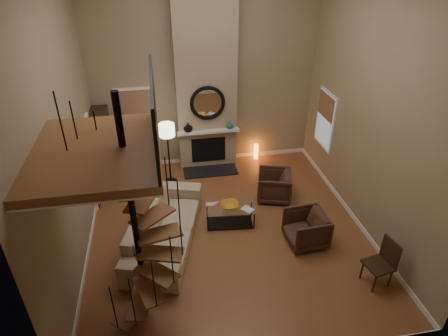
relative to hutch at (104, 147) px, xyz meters
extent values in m
cube|color=#A56135|center=(2.80, -2.77, -0.95)|extent=(6.00, 6.50, 0.01)
cube|color=#9B8764|center=(2.80, 0.48, 1.80)|extent=(6.00, 0.02, 5.50)
cube|color=#9B8764|center=(2.80, -6.02, 1.80)|extent=(6.00, 0.02, 5.50)
cube|color=#9B8764|center=(-0.20, -2.77, 1.80)|extent=(0.02, 6.50, 5.50)
cube|color=#9B8764|center=(5.80, -2.77, 1.80)|extent=(0.02, 6.50, 5.50)
cube|color=white|center=(2.80, 0.47, -0.89)|extent=(6.00, 0.02, 0.12)
cube|color=white|center=(-0.19, -2.77, -0.89)|extent=(0.02, 6.50, 0.12)
cube|color=white|center=(5.79, -2.77, -0.89)|extent=(0.02, 6.50, 0.12)
cube|color=tan|center=(2.80, 0.29, 1.80)|extent=(1.60, 0.38, 5.50)
cube|color=black|center=(2.80, -0.20, -0.93)|extent=(1.50, 0.60, 0.04)
cube|color=black|center=(2.80, 0.09, -0.40)|extent=(0.95, 0.02, 0.72)
cube|color=white|center=(2.80, 0.01, 0.20)|extent=(1.70, 0.18, 0.06)
torus|color=black|center=(2.80, 0.07, 1.00)|extent=(0.94, 0.10, 0.94)
cylinder|color=white|center=(2.80, 0.08, 1.00)|extent=(0.80, 0.01, 0.80)
imported|color=black|center=(2.25, 0.05, 0.35)|extent=(0.24, 0.24, 0.25)
imported|color=#1B615B|center=(3.40, 0.05, 0.33)|extent=(0.20, 0.20, 0.21)
cube|color=white|center=(0.90, 0.46, 0.65)|extent=(1.02, 0.04, 1.52)
cube|color=#8C9EB2|center=(0.90, 0.44, 0.65)|extent=(0.90, 0.01, 1.40)
cube|color=#A16F48|center=(0.90, 0.42, 0.86)|extent=(0.90, 0.01, 0.98)
cube|color=white|center=(5.78, -0.77, 0.65)|extent=(0.04, 1.02, 1.52)
cube|color=#8C9EB2|center=(5.76, -0.77, 0.65)|extent=(0.01, 0.90, 1.40)
cube|color=#A16F48|center=(5.74, -0.77, 1.03)|extent=(0.01, 0.90, 0.63)
cube|color=white|center=(-0.17, -0.97, 0.10)|extent=(0.06, 1.05, 2.16)
cube|color=#322110|center=(-0.13, -0.97, 0.07)|extent=(0.05, 0.90, 2.05)
cube|color=#8C9EB2|center=(-0.10, -0.97, 0.50)|extent=(0.01, 0.60, 0.90)
cube|color=brown|center=(0.65, -4.57, 2.23)|extent=(1.70, 2.20, 0.12)
cube|color=white|center=(0.65, -4.57, 2.16)|extent=(1.70, 2.20, 0.03)
cube|color=black|center=(1.47, -4.57, 2.76)|extent=(0.04, 2.20, 0.94)
cylinder|color=black|center=(1.00, -4.57, 1.06)|extent=(0.10, 0.10, 4.02)
cube|color=brown|center=(0.78, -4.85, -0.69)|extent=(0.71, 0.78, 0.04)
cylinder|color=black|center=(0.56, -5.14, -0.22)|extent=(0.02, 0.02, 0.94)
cube|color=brown|center=(0.94, -4.92, -0.43)|extent=(0.46, 0.77, 0.04)
cylinder|color=black|center=(0.88, -5.28, 0.04)|extent=(0.02, 0.02, 0.94)
cube|color=brown|center=(1.11, -4.91, -0.17)|extent=(0.55, 0.79, 0.04)
cylinder|color=black|center=(1.22, -5.25, 0.30)|extent=(0.02, 0.02, 0.94)
cube|color=brown|center=(1.26, -4.82, 0.09)|extent=(0.75, 0.74, 0.04)
cylinder|color=black|center=(1.52, -5.07, 0.56)|extent=(0.02, 0.02, 0.94)
cube|color=brown|center=(1.35, -4.67, 0.35)|extent=(0.79, 0.53, 0.04)
cylinder|color=black|center=(1.69, -4.77, 0.82)|extent=(0.02, 0.02, 0.94)
cube|color=brown|center=(1.35, -4.49, 0.61)|extent=(0.77, 0.48, 0.04)
cylinder|color=black|center=(1.71, -4.42, 1.08)|extent=(0.02, 0.02, 0.94)
cube|color=brown|center=(1.28, -4.34, 0.87)|extent=(0.77, 0.72, 0.04)
cylinder|color=black|center=(1.55, -4.11, 1.34)|extent=(0.02, 0.02, 0.94)
cube|color=brown|center=(1.14, -4.24, 1.13)|extent=(0.58, 0.79, 0.04)
cylinder|color=black|center=(1.27, -3.90, 1.60)|extent=(0.02, 0.02, 0.94)
cube|color=brown|center=(0.96, -4.21, 1.39)|extent=(0.41, 0.75, 0.04)
cylinder|color=black|center=(0.93, -3.85, 1.86)|extent=(0.02, 0.02, 0.94)
cube|color=brown|center=(0.80, -4.27, 1.65)|extent=(0.68, 0.79, 0.04)
cylinder|color=black|center=(0.60, -3.97, 2.12)|extent=(0.02, 0.02, 0.94)
cube|color=brown|center=(0.68, -4.40, 1.91)|extent=(0.80, 0.64, 0.04)
cylinder|color=black|center=(0.37, -4.23, 2.38)|extent=(0.02, 0.02, 0.94)
cube|color=brown|center=(0.64, -4.57, 2.17)|extent=(0.72, 0.34, 0.04)
cylinder|color=black|center=(0.28, -4.57, 2.64)|extent=(0.02, 0.02, 0.94)
cube|color=#322110|center=(0.00, 0.00, 0.00)|extent=(0.42, 0.90, 2.00)
imported|color=tan|center=(1.42, -2.84, -0.55)|extent=(1.91, 3.16, 0.86)
imported|color=#472A21|center=(4.27, -1.74, -0.60)|extent=(1.03, 1.01, 0.75)
imported|color=#472A21|center=(4.47, -3.43, -0.60)|extent=(0.87, 0.85, 0.75)
cube|color=silver|center=(2.91, -2.57, -0.51)|extent=(1.15, 0.66, 0.02)
cube|color=black|center=(2.91, -2.57, -0.92)|extent=(1.05, 0.56, 0.01)
cylinder|color=black|center=(2.37, -2.73, -0.73)|extent=(0.03, 0.03, 0.40)
cylinder|color=black|center=(3.41, -2.84, -0.73)|extent=(0.03, 0.03, 0.40)
cylinder|color=black|center=(2.41, -2.30, -0.73)|extent=(0.03, 0.03, 0.40)
cylinder|color=black|center=(3.45, -2.40, -0.73)|extent=(0.03, 0.03, 0.40)
imported|color=gold|center=(2.91, -2.52, -0.45)|extent=(0.39, 0.39, 0.10)
imported|color=gray|center=(3.26, -2.72, -0.49)|extent=(0.32, 0.34, 0.03)
cylinder|color=black|center=(1.67, -0.54, -0.93)|extent=(0.36, 0.36, 0.03)
cylinder|color=black|center=(1.67, -0.54, -0.15)|extent=(0.04, 0.04, 1.54)
cylinder|color=#F2E5C6|center=(1.67, -0.54, 0.60)|extent=(0.40, 0.40, 0.32)
cylinder|color=orange|center=(4.25, 0.29, -0.70)|extent=(0.13, 0.13, 0.45)
cube|color=#322110|center=(5.29, -4.77, -0.51)|extent=(0.54, 0.54, 0.05)
cube|color=#322110|center=(5.49, -4.74, -0.25)|extent=(0.12, 0.44, 0.54)
cylinder|color=#322110|center=(5.15, -4.98, -0.74)|extent=(0.04, 0.04, 0.44)
cylinder|color=#322110|center=(5.50, -4.92, -0.74)|extent=(0.04, 0.04, 0.44)
cylinder|color=#322110|center=(5.08, -4.63, -0.74)|extent=(0.04, 0.04, 0.44)
cylinder|color=#322110|center=(5.44, -4.56, -0.74)|extent=(0.04, 0.04, 0.44)
camera|label=1|loc=(1.54, -9.36, 4.71)|focal=30.74mm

